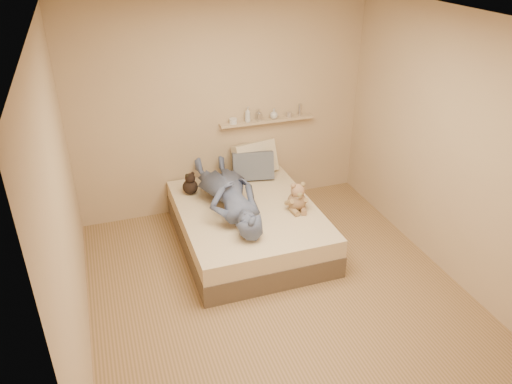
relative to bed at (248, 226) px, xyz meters
name	(u,v)px	position (x,y,z in m)	size (l,w,h in m)	color
room	(280,175)	(0.00, -0.93, 1.08)	(3.80, 3.80, 3.80)	#99724F
bed	(248,226)	(0.00, 0.00, 0.00)	(1.50, 1.90, 0.45)	brown
game_console	(248,225)	(-0.17, -0.55, 0.37)	(0.17, 0.08, 0.06)	silver
teddy_bear	(297,199)	(0.50, -0.21, 0.37)	(0.28, 0.27, 0.34)	#8E694D
dark_plush	(190,185)	(-0.53, 0.55, 0.34)	(0.18, 0.18, 0.27)	black
pillow_cream	(255,158)	(0.37, 0.83, 0.43)	(0.55, 0.16, 0.40)	beige
pillow_grey	(253,166)	(0.29, 0.69, 0.40)	(0.50, 0.14, 0.34)	#565A68
person	(228,193)	(-0.20, 0.08, 0.42)	(0.58, 1.58, 0.38)	#4C5477
wall_shelf	(267,121)	(0.55, 0.91, 0.88)	(1.20, 0.12, 0.03)	tan
shelf_bottles	(262,115)	(0.49, 0.91, 0.96)	(0.94, 0.13, 0.19)	silver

